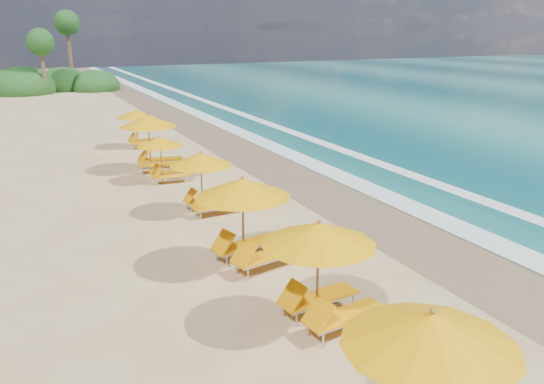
{
  "coord_description": "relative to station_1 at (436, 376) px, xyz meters",
  "views": [
    {
      "loc": [
        -7.44,
        -15.61,
        6.4
      ],
      "look_at": [
        0.0,
        0.0,
        1.2
      ],
      "focal_mm": 36.41,
      "sensor_mm": 36.0,
      "label": 1
    }
  ],
  "objects": [
    {
      "name": "station_6",
      "position": [
        0.6,
        19.43,
        0.01
      ],
      "size": [
        3.21,
        3.08,
        2.64
      ],
      "rotation": [
        0.0,
        0.0,
        -0.21
      ],
      "color": "olive",
      "rests_on": "ground"
    },
    {
      "name": "wet_sand",
      "position": [
        6.25,
        10.35,
        -1.47
      ],
      "size": [
        4.0,
        160.0,
        0.01
      ],
      "primitive_type": "cube",
      "color": "#7C674A",
      "rests_on": "ground"
    },
    {
      "name": "station_2",
      "position": [
        0.57,
        4.15,
        -0.06
      ],
      "size": [
        2.92,
        2.75,
        2.53
      ],
      "rotation": [
        0.0,
        0.0,
        0.11
      ],
      "color": "olive",
      "rests_on": "ground"
    },
    {
      "name": "station_5",
      "position": [
        0.53,
        17.38,
        -0.35
      ],
      "size": [
        2.27,
        2.13,
        2.01
      ],
      "rotation": [
        0.0,
        0.0,
        -0.08
      ],
      "color": "olive",
      "rests_on": "ground"
    },
    {
      "name": "station_3",
      "position": [
        0.34,
        7.77,
        0.0
      ],
      "size": [
        3.2,
        3.07,
        2.64
      ],
      "rotation": [
        0.0,
        0.0,
        0.21
      ],
      "color": "olive",
      "rests_on": "ground"
    },
    {
      "name": "station_7",
      "position": [
        1.15,
        24.85,
        -0.28
      ],
      "size": [
        2.37,
        2.21,
        2.13
      ],
      "rotation": [
        0.0,
        0.0,
        -0.06
      ],
      "color": "olive",
      "rests_on": "ground"
    },
    {
      "name": "station_4",
      "position": [
        0.77,
        12.64,
        -0.2
      ],
      "size": [
        2.54,
        2.38,
        2.27
      ],
      "rotation": [
        0.0,
        0.0,
        0.07
      ],
      "color": "olive",
      "rests_on": "ground"
    },
    {
      "name": "surf_foam",
      "position": [
        8.95,
        10.35,
        -1.45
      ],
      "size": [
        4.0,
        160.0,
        0.01
      ],
      "color": "white",
      "rests_on": "ground"
    },
    {
      "name": "station_1",
      "position": [
        0.0,
        0.0,
        0.0
      ],
      "size": [
        2.96,
        2.76,
        2.63
      ],
      "rotation": [
        0.0,
        0.0,
        0.07
      ],
      "color": "olive",
      "rests_on": "ground"
    },
    {
      "name": "ground",
      "position": [
        2.25,
        10.35,
        -1.47
      ],
      "size": [
        160.0,
        160.0,
        0.0
      ],
      "primitive_type": "plane",
      "color": "#D4B47C",
      "rests_on": "ground"
    }
  ]
}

